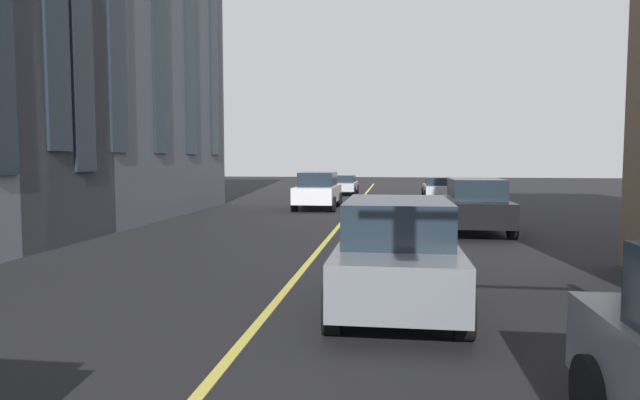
% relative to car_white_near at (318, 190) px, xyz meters
% --- Properties ---
extents(lane_centre_line, '(80.00, 0.16, 0.01)m').
position_rel_car_white_near_xyz_m(lane_centre_line, '(-10.81, -1.78, -0.96)').
color(lane_centre_line, '#D8C64C').
rests_on(lane_centre_line, ground_plane).
extents(car_white_near, '(4.70, 2.14, 1.88)m').
position_rel_car_white_near_xyz_m(car_white_near, '(0.00, 0.00, 0.00)').
color(car_white_near, silver).
rests_on(car_white_near, ground_plane).
extents(car_grey_oncoming, '(4.70, 2.14, 1.88)m').
position_rel_car_white_near_xyz_m(car_grey_oncoming, '(-18.40, -3.93, 0.00)').
color(car_grey_oncoming, slate).
rests_on(car_grey_oncoming, ground_plane).
extents(car_black_far, '(4.70, 2.14, 1.88)m').
position_rel_car_white_near_xyz_m(car_black_far, '(-8.19, -6.68, 0.00)').
color(car_black_far, black).
rests_on(car_black_far, ground_plane).
extents(car_silver_parked_a, '(4.40, 1.95, 1.37)m').
position_rel_car_white_near_xyz_m(car_silver_parked_a, '(8.36, -6.68, -0.27)').
color(car_silver_parked_a, '#B7BABF').
rests_on(car_silver_parked_a, ground_plane).
extents(car_silver_trailing, '(4.40, 1.95, 1.37)m').
position_rel_car_white_near_xyz_m(car_silver_trailing, '(11.70, -0.25, -0.27)').
color(car_silver_trailing, '#B7BABF').
rests_on(car_silver_trailing, ground_plane).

